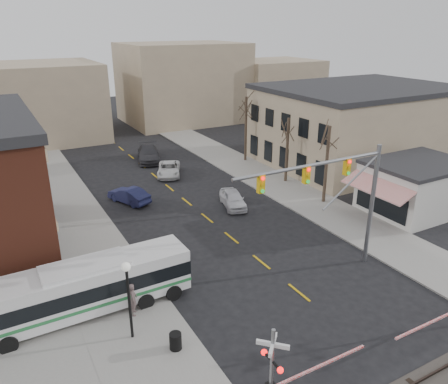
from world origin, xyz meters
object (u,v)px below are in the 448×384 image
(transit_bus, at_px, (87,287))
(pedestrian_near, at_px, (133,299))
(car_b, at_px, (129,195))
(car_c, at_px, (169,169))
(rr_crossing_west, at_px, (280,368))
(street_lamp, at_px, (128,285))
(car_d, at_px, (148,154))
(car_a, at_px, (233,199))
(pedestrian_far, at_px, (94,286))
(traffic_signal_mast, at_px, (341,187))
(trash_bin, at_px, (176,341))

(transit_bus, bearing_deg, pedestrian_near, -35.32)
(car_b, distance_m, car_c, 7.86)
(rr_crossing_west, bearing_deg, street_lamp, 120.17)
(pedestrian_near, bearing_deg, rr_crossing_west, -140.05)
(car_c, relative_size, car_d, 0.84)
(car_d, bearing_deg, rr_crossing_west, -84.39)
(car_d, bearing_deg, car_a, -66.88)
(rr_crossing_west, relative_size, pedestrian_near, 2.99)
(car_c, bearing_deg, pedestrian_far, -98.73)
(pedestrian_far, bearing_deg, car_d, 20.86)
(car_a, bearing_deg, pedestrian_far, -134.45)
(traffic_signal_mast, distance_m, car_d, 29.10)
(traffic_signal_mast, height_order, car_c, traffic_signal_mast)
(street_lamp, distance_m, trash_bin, 3.56)
(car_b, distance_m, pedestrian_near, 16.38)
(street_lamp, distance_m, car_d, 30.74)
(car_d, relative_size, pedestrian_near, 3.06)
(trash_bin, bearing_deg, car_d, 72.58)
(traffic_signal_mast, bearing_deg, car_a, 90.97)
(traffic_signal_mast, xyz_separation_m, pedestrian_near, (-12.44, 1.78, -4.70))
(car_d, bearing_deg, pedestrian_far, -99.17)
(rr_crossing_west, distance_m, car_d, 36.19)
(pedestrian_far, bearing_deg, trash_bin, -110.59)
(rr_crossing_west, height_order, car_d, rr_crossing_west)
(traffic_signal_mast, relative_size, car_c, 2.16)
(car_a, height_order, car_d, car_d)
(traffic_signal_mast, relative_size, car_d, 1.81)
(car_d, height_order, pedestrian_far, pedestrian_far)
(transit_bus, distance_m, rr_crossing_west, 11.42)
(rr_crossing_west, bearing_deg, car_c, 76.28)
(car_a, xyz_separation_m, pedestrian_near, (-12.23, -10.49, 0.34))
(car_d, bearing_deg, street_lamp, -94.33)
(car_b, xyz_separation_m, pedestrian_near, (-4.67, -15.69, 0.36))
(rr_crossing_west, height_order, car_b, rr_crossing_west)
(trash_bin, bearing_deg, car_c, 68.49)
(car_a, bearing_deg, car_c, 114.08)
(traffic_signal_mast, xyz_separation_m, car_a, (-0.21, 12.27, -5.05))
(pedestrian_near, height_order, pedestrian_far, pedestrian_near)
(pedestrian_far, bearing_deg, transit_bus, -160.87)
(pedestrian_far, bearing_deg, car_c, 13.84)
(car_d, xyz_separation_m, pedestrian_near, (-10.46, -26.83, 0.23))
(car_b, bearing_deg, car_c, -162.35)
(trash_bin, bearing_deg, traffic_signal_mast, 8.81)
(pedestrian_near, bearing_deg, traffic_signal_mast, -79.44)
(pedestrian_far, bearing_deg, traffic_signal_mast, -59.56)
(trash_bin, height_order, pedestrian_near, pedestrian_near)
(rr_crossing_west, distance_m, pedestrian_near, 9.31)
(traffic_signal_mast, bearing_deg, trash_bin, -171.19)
(street_lamp, bearing_deg, trash_bin, -49.28)
(street_lamp, xyz_separation_m, car_b, (5.33, 17.43, -2.47))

